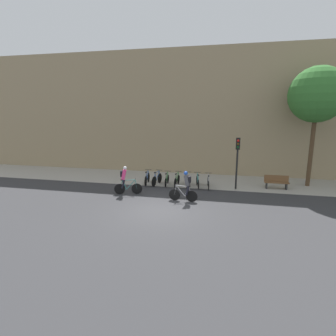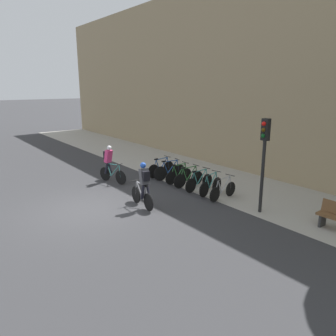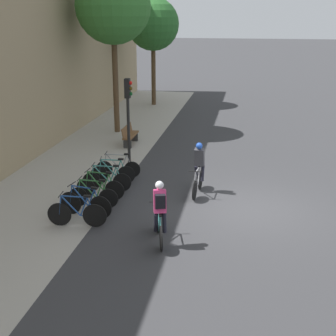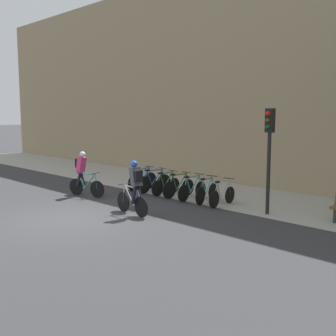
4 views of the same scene
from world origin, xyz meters
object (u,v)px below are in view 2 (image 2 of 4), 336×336
object	(u,v)px
parked_bike_0	(161,168)
parked_bike_2	(179,175)
cyclist_pink	(110,163)
parked_bike_1	(170,171)
cyclist_grey	(144,184)
parked_bike_5	(211,186)
parked_bike_3	(189,178)
parked_bike_6	(223,190)
traffic_light_pole	(264,148)
parked_bike_4	(199,182)

from	to	relation	value
parked_bike_0	parked_bike_2	size ratio (longest dim) A/B	1.07
cyclist_pink	parked_bike_1	world-z (taller)	cyclist_pink
cyclist_grey	parked_bike_1	size ratio (longest dim) A/B	1.04
cyclist_pink	parked_bike_5	bearing A→B (deg)	30.96
parked_bike_1	parked_bike_2	xyz separation A→B (m)	(0.72, -0.00, -0.03)
parked_bike_3	parked_bike_6	size ratio (longest dim) A/B	1.00
traffic_light_pole	parked_bike_0	bearing A→B (deg)	-179.62
parked_bike_0	parked_bike_3	bearing A→B (deg)	-0.01
parked_bike_3	parked_bike_4	bearing A→B (deg)	-0.09
parked_bike_3	parked_bike_4	xyz separation A→B (m)	(0.72, -0.00, -0.00)
parked_bike_2	parked_bike_5	size ratio (longest dim) A/B	1.01
parked_bike_3	traffic_light_pole	size ratio (longest dim) A/B	0.48
cyclist_grey	parked_bike_6	xyz separation A→B (m)	(1.07, 3.12, -0.56)
parked_bike_0	parked_bike_3	distance (m)	2.15
parked_bike_0	parked_bike_2	xyz separation A→B (m)	(1.43, -0.00, -0.03)
parked_bike_0	parked_bike_3	xyz separation A→B (m)	(2.15, -0.00, -0.01)
parked_bike_2	cyclist_grey	bearing A→B (deg)	-60.12
parked_bike_1	cyclist_pink	bearing A→B (deg)	-118.26
parked_bike_2	parked_bike_5	bearing A→B (deg)	0.02
parked_bike_2	parked_bike_4	distance (m)	1.43
parked_bike_1	parked_bike_5	world-z (taller)	parked_bike_1
cyclist_grey	parked_bike_5	world-z (taller)	cyclist_grey
parked_bike_0	parked_bike_1	world-z (taller)	parked_bike_1
parked_bike_3	parked_bike_5	distance (m)	1.44
cyclist_pink	traffic_light_pole	size ratio (longest dim) A/B	0.52
cyclist_pink	parked_bike_0	xyz separation A→B (m)	(0.65, 2.54, -0.54)
parked_bike_4	parked_bike_1	bearing A→B (deg)	179.95
parked_bike_0	parked_bike_5	world-z (taller)	parked_bike_0
cyclist_pink	parked_bike_6	distance (m)	5.59
cyclist_pink	parked_bike_0	bearing A→B (deg)	75.62
parked_bike_2	parked_bike_5	distance (m)	2.15
parked_bike_1	parked_bike_4	xyz separation A→B (m)	(2.15, -0.00, -0.02)
cyclist_grey	parked_bike_5	size ratio (longest dim) A/B	1.12
parked_bike_1	parked_bike_4	world-z (taller)	parked_bike_1
parked_bike_3	traffic_light_pole	bearing A→B (deg)	0.59
parked_bike_5	parked_bike_6	bearing A→B (deg)	-0.14
parked_bike_3	traffic_light_pole	world-z (taller)	traffic_light_pole
cyclist_grey	parked_bike_3	distance (m)	3.35
parked_bike_6	parked_bike_2	bearing A→B (deg)	179.98
parked_bike_1	parked_bike_6	bearing A→B (deg)	-0.03
parked_bike_0	traffic_light_pole	distance (m)	6.42
parked_bike_1	parked_bike_5	distance (m)	2.87
parked_bike_4	cyclist_grey	bearing A→B (deg)	-83.41
parked_bike_1	parked_bike_3	size ratio (longest dim) A/B	1.04
parked_bike_0	parked_bike_1	size ratio (longest dim) A/B	1.00
cyclist_grey	parked_bike_6	size ratio (longest dim) A/B	1.08
parked_bike_3	traffic_light_pole	distance (m)	4.43
parked_bike_0	traffic_light_pole	world-z (taller)	traffic_light_pole
cyclist_grey	parked_bike_3	size ratio (longest dim) A/B	1.08
parked_bike_3	parked_bike_6	bearing A→B (deg)	-0.04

